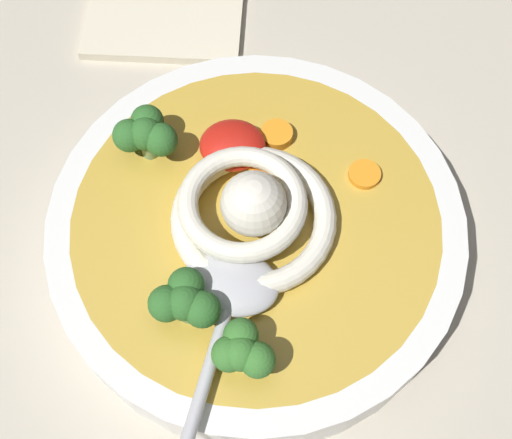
{
  "coord_description": "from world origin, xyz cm",
  "views": [
    {
      "loc": [
        -1.44,
        21.81,
        46.42
      ],
      "look_at": [
        -1.56,
        2.41,
        8.0
      ],
      "focal_mm": 46.34,
      "sensor_mm": 36.0,
      "label": 1
    }
  ],
  "objects_px": {
    "soup_spoon": "(229,303)",
    "folded_napkin": "(166,6)",
    "soup_bowl": "(256,234)",
    "noodle_pile": "(251,211)"
  },
  "relations": [
    {
      "from": "soup_spoon",
      "to": "folded_napkin",
      "type": "relative_size",
      "value": 1.32
    },
    {
      "from": "soup_bowl",
      "to": "noodle_pile",
      "type": "height_order",
      "value": "noodle_pile"
    },
    {
      "from": "soup_bowl",
      "to": "noodle_pile",
      "type": "bearing_deg",
      "value": 20.48
    },
    {
      "from": "noodle_pile",
      "to": "folded_napkin",
      "type": "xyz_separation_m",
      "value": [
        0.07,
        -0.23,
        -0.06
      ]
    },
    {
      "from": "noodle_pile",
      "to": "soup_spoon",
      "type": "xyz_separation_m",
      "value": [
        0.01,
        0.06,
        -0.01
      ]
    },
    {
      "from": "soup_bowl",
      "to": "soup_spoon",
      "type": "relative_size",
      "value": 1.58
    },
    {
      "from": "soup_bowl",
      "to": "folded_napkin",
      "type": "xyz_separation_m",
      "value": [
        0.08,
        -0.23,
        -0.02
      ]
    },
    {
      "from": "soup_spoon",
      "to": "folded_napkin",
      "type": "height_order",
      "value": "soup_spoon"
    },
    {
      "from": "soup_spoon",
      "to": "folded_napkin",
      "type": "distance_m",
      "value": 0.3
    },
    {
      "from": "noodle_pile",
      "to": "folded_napkin",
      "type": "height_order",
      "value": "noodle_pile"
    }
  ]
}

